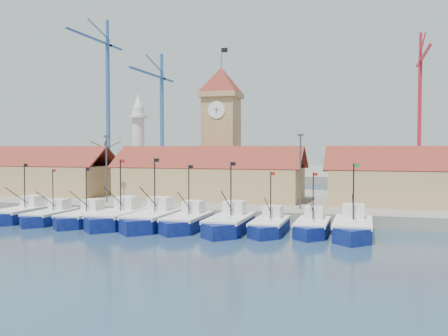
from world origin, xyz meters
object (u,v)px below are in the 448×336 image
(boat_0, at_px, (20,215))
(minaret, at_px, (138,142))
(boat_5, at_px, (186,223))
(clock_tower, at_px, (221,128))

(boat_0, height_order, minaret, minaret)
(boat_0, bearing_deg, boat_5, -1.02)
(boat_0, distance_m, minaret, 26.96)
(clock_tower, height_order, minaret, clock_tower)
(minaret, bearing_deg, boat_0, -98.04)
(boat_0, bearing_deg, minaret, 81.96)
(boat_0, height_order, clock_tower, clock_tower)
(boat_5, height_order, minaret, minaret)
(boat_0, relative_size, minaret, 0.59)
(clock_tower, bearing_deg, boat_0, -128.69)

